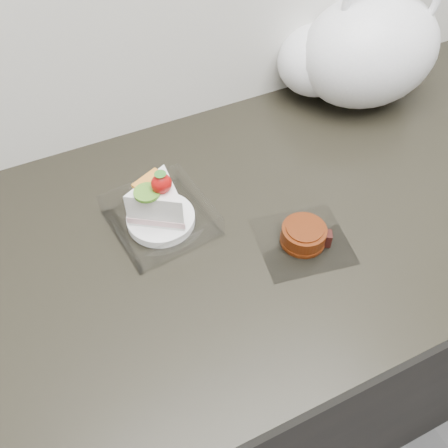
% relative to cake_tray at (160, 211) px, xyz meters
% --- Properties ---
extents(counter, '(2.04, 0.64, 0.90)m').
position_rel_cake_tray_xyz_m(counter, '(0.21, -0.06, -0.48)').
color(counter, black).
rests_on(counter, ground).
extents(cake_tray, '(0.17, 0.17, 0.12)m').
position_rel_cake_tray_xyz_m(cake_tray, '(0.00, 0.00, 0.00)').
color(cake_tray, white).
rests_on(cake_tray, counter).
extents(mooncake_wrap, '(0.17, 0.16, 0.03)m').
position_rel_cake_tray_xyz_m(mooncake_wrap, '(0.20, -0.14, -0.02)').
color(mooncake_wrap, white).
rests_on(mooncake_wrap, counter).
extents(plastic_bag, '(0.37, 0.31, 0.27)m').
position_rel_cake_tray_xyz_m(plastic_bag, '(0.50, 0.16, 0.07)').
color(plastic_bag, white).
rests_on(plastic_bag, counter).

